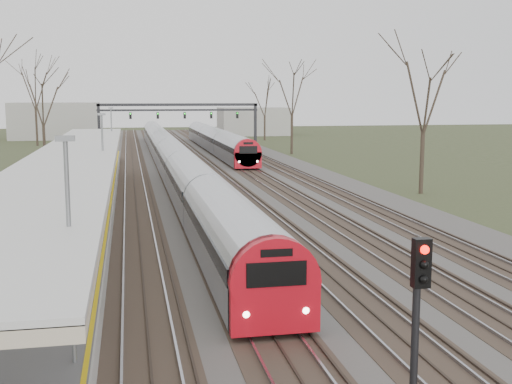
# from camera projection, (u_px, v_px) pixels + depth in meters

# --- Properties ---
(track_bed) EXTENTS (24.00, 160.00, 0.22)m
(track_bed) POSITION_uv_depth(u_px,v_px,m) (207.00, 176.00, 55.69)
(track_bed) COLOR #474442
(track_bed) RESTS_ON ground
(platform) EXTENTS (3.50, 69.00, 1.00)m
(platform) POSITION_uv_depth(u_px,v_px,m) (83.00, 209.00, 36.84)
(platform) COLOR #9E9B93
(platform) RESTS_ON ground
(canopy) EXTENTS (4.10, 50.00, 3.11)m
(canopy) POSITION_uv_depth(u_px,v_px,m) (74.00, 157.00, 31.96)
(canopy) COLOR slate
(canopy) RESTS_ON platform
(signal_gantry) EXTENTS (21.00, 0.59, 6.08)m
(signal_gantry) POSITION_uv_depth(u_px,v_px,m) (179.00, 112.00, 84.07)
(signal_gantry) COLOR black
(signal_gantry) RESTS_ON ground
(tree_east_far) EXTENTS (5.00, 5.00, 10.30)m
(tree_east_far) POSITION_uv_depth(u_px,v_px,m) (425.00, 91.00, 44.68)
(tree_east_far) COLOR #2D231C
(tree_east_far) RESTS_ON ground
(train_near) EXTENTS (2.62, 90.21, 3.05)m
(train_near) POSITION_uv_depth(u_px,v_px,m) (170.00, 154.00, 61.24)
(train_near) COLOR #A8ABB2
(train_near) RESTS_ON ground
(train_far) EXTENTS (2.62, 45.21, 3.05)m
(train_far) POSITION_uv_depth(u_px,v_px,m) (216.00, 140.00, 81.11)
(train_far) COLOR #A8ABB2
(train_far) RESTS_ON ground
(passenger) EXTENTS (0.52, 0.65, 1.57)m
(passenger) POSITION_uv_depth(u_px,v_px,m) (24.00, 282.00, 17.81)
(passenger) COLOR #273E4D
(passenger) RESTS_ON platform
(signal_post) EXTENTS (0.35, 0.45, 4.10)m
(signal_post) POSITION_uv_depth(u_px,v_px,m) (418.00, 304.00, 12.93)
(signal_post) COLOR black
(signal_post) RESTS_ON ground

